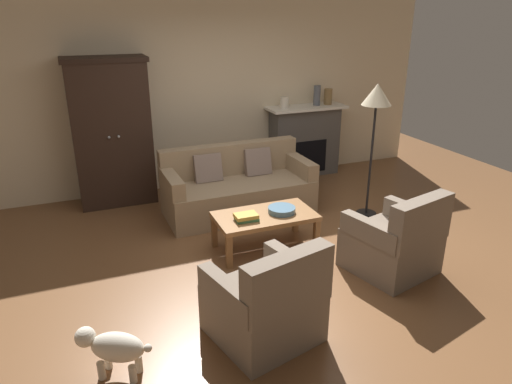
{
  "coord_description": "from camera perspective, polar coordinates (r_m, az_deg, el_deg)",
  "views": [
    {
      "loc": [
        -1.88,
        -4.14,
        2.5
      ],
      "look_at": [
        -0.01,
        0.51,
        0.55
      ],
      "focal_mm": 32.67,
      "sensor_mm": 36.0,
      "label": 1
    }
  ],
  "objects": [
    {
      "name": "dog",
      "position": [
        3.68,
        -17.07,
        -17.7
      ],
      "size": [
        0.51,
        0.38,
        0.39
      ],
      "color": "beige",
      "rests_on": "ground"
    },
    {
      "name": "armchair_near_left",
      "position": [
        3.82,
        1.28,
        -13.63
      ],
      "size": [
        0.93,
        0.93,
        0.88
      ],
      "color": "#756656",
      "rests_on": "ground"
    },
    {
      "name": "coffee_table",
      "position": [
        5.14,
        1.1,
        -3.28
      ],
      "size": [
        1.1,
        0.6,
        0.42
      ],
      "color": "olive",
      "rests_on": "ground"
    },
    {
      "name": "fruit_bowl",
      "position": [
        5.16,
        3.16,
        -2.19
      ],
      "size": [
        0.3,
        0.3,
        0.06
      ],
      "primitive_type": "cylinder",
      "color": "slate",
      "rests_on": "coffee_table"
    },
    {
      "name": "mantel_vase_slate",
      "position": [
        7.47,
        7.47,
        11.65
      ],
      "size": [
        0.11,
        0.11,
        0.31
      ],
      "primitive_type": "cylinder",
      "color": "#565B66",
      "rests_on": "fireplace"
    },
    {
      "name": "mantel_vase_cream",
      "position": [
        7.23,
        3.49,
        10.9
      ],
      "size": [
        0.13,
        0.13,
        0.17
      ],
      "primitive_type": "cylinder",
      "color": "beige",
      "rests_on": "fireplace"
    },
    {
      "name": "mantel_vase_bronze",
      "position": [
        7.57,
        8.81,
        11.47
      ],
      "size": [
        0.13,
        0.13,
        0.25
      ],
      "primitive_type": "cylinder",
      "color": "olive",
      "rests_on": "fireplace"
    },
    {
      "name": "armchair_near_right",
      "position": [
        4.93,
        16.63,
        -6.02
      ],
      "size": [
        0.92,
        0.93,
        0.88
      ],
      "color": "#756656",
      "rests_on": "ground"
    },
    {
      "name": "couch",
      "position": [
        6.13,
        -2.31,
        0.38
      ],
      "size": [
        1.93,
        0.88,
        0.86
      ],
      "color": "#937A5B",
      "rests_on": "ground"
    },
    {
      "name": "ground_plane",
      "position": [
        5.19,
        2.2,
        -7.55
      ],
      "size": [
        9.6,
        9.6,
        0.0
      ],
      "primitive_type": "plane",
      "color": "brown"
    },
    {
      "name": "armoire",
      "position": [
        6.56,
        -17.25,
        6.97
      ],
      "size": [
        1.06,
        0.57,
        1.97
      ],
      "color": "black",
      "rests_on": "ground"
    },
    {
      "name": "floor_lamp",
      "position": [
        5.9,
        14.52,
        10.55
      ],
      "size": [
        0.36,
        0.36,
        1.7
      ],
      "color": "black",
      "rests_on": "ground"
    },
    {
      "name": "fireplace",
      "position": [
        7.55,
        5.95,
        6.33
      ],
      "size": [
        1.26,
        0.48,
        1.12
      ],
      "color": "#4C4947",
      "rests_on": "ground"
    },
    {
      "name": "book_stack",
      "position": [
        4.96,
        -1.2,
        -3.08
      ],
      "size": [
        0.26,
        0.19,
        0.07
      ],
      "color": "#427A4C",
      "rests_on": "coffee_table"
    },
    {
      "name": "back_wall",
      "position": [
        7.04,
        -6.3,
        12.15
      ],
      "size": [
        7.2,
        0.1,
        2.8
      ],
      "primitive_type": "cube",
      "color": "beige",
      "rests_on": "ground"
    }
  ]
}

